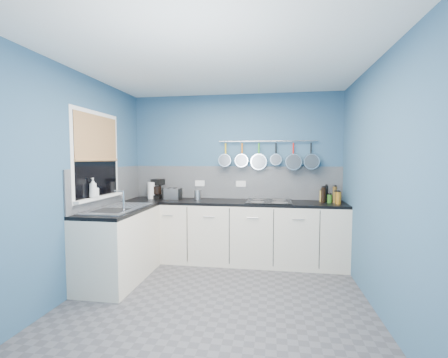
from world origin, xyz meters
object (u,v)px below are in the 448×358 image
(paper_towel, at_px, (151,190))
(soap_bottle_a, at_px, (93,188))
(canister, at_px, (198,195))
(hob, at_px, (269,201))
(coffee_maker, at_px, (158,189))
(toaster, at_px, (172,194))
(soap_bottle_b, at_px, (94,191))

(paper_towel, bearing_deg, soap_bottle_a, -103.15)
(canister, xyz_separation_m, hob, (1.07, -0.10, -0.06))
(paper_towel, height_order, coffee_maker, coffee_maker)
(paper_towel, distance_m, toaster, 0.34)
(soap_bottle_a, xyz_separation_m, canister, (0.99, 1.16, -0.20))
(soap_bottle_a, xyz_separation_m, hob, (2.06, 1.06, -0.26))
(toaster, height_order, canister, toaster)
(soap_bottle_b, height_order, coffee_maker, soap_bottle_b)
(coffee_maker, bearing_deg, soap_bottle_a, -95.10)
(soap_bottle_b, xyz_separation_m, hob, (2.06, 1.04, -0.23))
(soap_bottle_b, xyz_separation_m, coffee_maker, (0.35, 1.15, -0.09))
(paper_towel, distance_m, coffee_maker, 0.10)
(paper_towel, height_order, hob, paper_towel)
(toaster, xyz_separation_m, hob, (1.46, -0.06, -0.08))
(soap_bottle_b, bearing_deg, soap_bottle_a, -90.00)
(canister, bearing_deg, soap_bottle_a, -130.57)
(soap_bottle_b, distance_m, paper_towel, 1.14)
(paper_towel, bearing_deg, hob, -2.15)
(coffee_maker, distance_m, canister, 0.65)
(coffee_maker, xyz_separation_m, hob, (1.71, -0.12, -0.14))
(soap_bottle_a, bearing_deg, hob, 27.19)
(soap_bottle_a, distance_m, hob, 2.33)
(paper_towel, height_order, canister, paper_towel)
(soap_bottle_a, height_order, toaster, soap_bottle_a)
(paper_towel, distance_m, canister, 0.73)
(paper_towel, xyz_separation_m, toaster, (0.34, -0.01, -0.04))
(coffee_maker, distance_m, hob, 1.72)
(soap_bottle_a, height_order, paper_towel, soap_bottle_a)
(coffee_maker, relative_size, canister, 2.15)
(coffee_maker, bearing_deg, canister, 9.63)
(toaster, bearing_deg, soap_bottle_b, -109.69)
(paper_towel, height_order, toaster, paper_towel)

